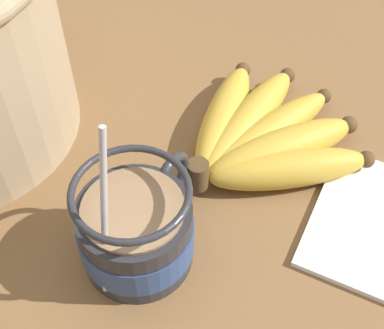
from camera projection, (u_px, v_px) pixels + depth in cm
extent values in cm
cube|color=brown|center=(183.00, 243.00, 48.96)|extent=(114.30, 114.30, 2.54)
cylinder|color=#28282D|center=(136.00, 234.00, 44.11)|extent=(9.41, 9.41, 6.79)
cylinder|color=navy|center=(136.00, 235.00, 44.27)|extent=(9.61, 9.61, 3.18)
torus|color=#28282D|center=(171.00, 179.00, 46.35)|extent=(5.26, 0.90, 5.26)
cylinder|color=#997551|center=(133.00, 209.00, 41.44)|extent=(8.21, 8.21, 0.40)
torus|color=#28282D|center=(130.00, 192.00, 39.77)|extent=(9.41, 9.41, 0.60)
cylinder|color=#B2B2B7|center=(104.00, 219.00, 37.68)|extent=(3.51, 0.50, 16.11)
ellipsoid|color=#B2B2B7|center=(127.00, 260.00, 44.64)|extent=(3.00, 2.00, 0.80)
cylinder|color=#4C381E|center=(198.00, 175.00, 49.03)|extent=(2.00, 2.00, 3.00)
ellipsoid|color=gold|center=(289.00, 169.00, 50.57)|extent=(12.66, 14.32, 3.74)
sphere|color=#4C381E|center=(366.00, 159.00, 51.36)|extent=(1.68, 1.68, 1.68)
ellipsoid|color=gold|center=(281.00, 149.00, 52.01)|extent=(15.34, 12.42, 4.00)
sphere|color=#4C381E|center=(349.00, 125.00, 54.17)|extent=(1.80, 1.80, 1.80)
ellipsoid|color=gold|center=(269.00, 133.00, 53.72)|extent=(17.14, 8.94, 3.55)
sphere|color=#4C381E|center=(324.00, 96.00, 57.27)|extent=(1.60, 1.60, 1.60)
ellipsoid|color=gold|center=(249.00, 120.00, 54.77)|extent=(17.18, 4.79, 3.74)
sphere|color=#4C381E|center=(287.00, 75.00, 59.33)|extent=(1.68, 1.68, 1.68)
ellipsoid|color=gold|center=(224.00, 117.00, 55.09)|extent=(16.09, 6.96, 3.76)
sphere|color=#4C381E|center=(243.00, 70.00, 59.90)|extent=(1.69, 1.69, 1.69)
cube|color=white|center=(371.00, 222.00, 48.55)|extent=(15.34, 11.26, 0.60)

